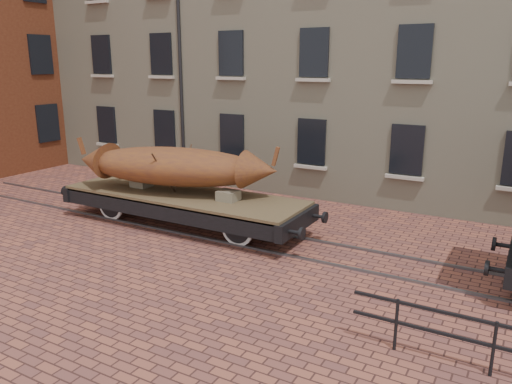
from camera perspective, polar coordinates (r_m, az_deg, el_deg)
The scene contains 5 objects.
ground at distance 13.96m, azimuth 7.45°, elevation -6.84°, with size 90.00×90.00×0.00m, color brown.
warehouse_cream at distance 22.22m, azimuth 26.25°, elevation 18.19°, with size 40.00×10.19×14.00m.
rail_track at distance 13.94m, azimuth 7.45°, elevation -6.73°, with size 30.00×1.52×0.06m.
flatcar_wagon at distance 15.95m, azimuth -8.33°, elevation -0.88°, with size 9.06×2.46×1.37m.
iron_boat at distance 15.90m, azimuth -9.41°, elevation 2.93°, with size 6.81×3.17×1.63m.
Camera 1 is at (4.79, -12.08, 5.10)m, focal length 35.00 mm.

